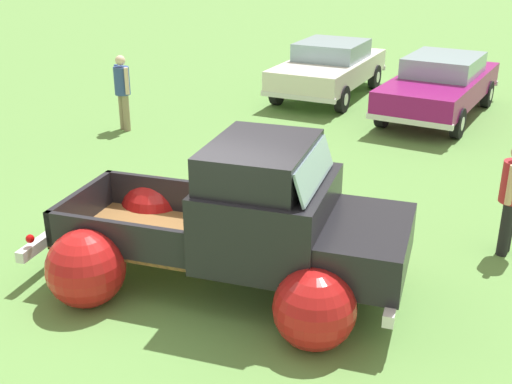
{
  "coord_description": "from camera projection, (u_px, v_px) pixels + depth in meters",
  "views": [
    {
      "loc": [
        4.09,
        -5.93,
        4.23
      ],
      "look_at": [
        0.0,
        0.92,
        0.91
      ],
      "focal_mm": 44.99,
      "sensor_mm": 36.0,
      "label": 1
    }
  ],
  "objects": [
    {
      "name": "show_car_0",
      "position": [
        329.0,
        67.0,
        16.96
      ],
      "size": [
        2.27,
        4.49,
        1.43
      ],
      "rotation": [
        0.0,
        0.0,
        -1.49
      ],
      "color": "black",
      "rests_on": "ground"
    },
    {
      "name": "spectator_0",
      "position": [
        512.0,
        193.0,
        8.64
      ],
      "size": [
        0.35,
        0.53,
        1.58
      ],
      "rotation": [
        0.0,
        0.0,
        3.1
      ],
      "color": "black",
      "rests_on": "ground"
    },
    {
      "name": "spectator_2",
      "position": [
        122.0,
        88.0,
        14.02
      ],
      "size": [
        0.53,
        0.43,
        1.66
      ],
      "rotation": [
        0.0,
        0.0,
        4.37
      ],
      "color": "gray",
      "rests_on": "ground"
    },
    {
      "name": "vintage_pickup_truck",
      "position": [
        248.0,
        232.0,
        7.86
      ],
      "size": [
        4.93,
        3.52,
        1.96
      ],
      "rotation": [
        0.0,
        0.0,
        0.22
      ],
      "color": "black",
      "rests_on": "ground"
    },
    {
      "name": "ground_plane",
      "position": [
        220.0,
        281.0,
        8.26
      ],
      "size": [
        80.0,
        80.0,
        0.0
      ],
      "primitive_type": "plane",
      "color": "#609347"
    },
    {
      "name": "show_car_1",
      "position": [
        440.0,
        84.0,
        15.13
      ],
      "size": [
        1.94,
        4.69,
        1.43
      ],
      "rotation": [
        0.0,
        0.0,
        -1.55
      ],
      "color": "black",
      "rests_on": "ground"
    }
  ]
}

